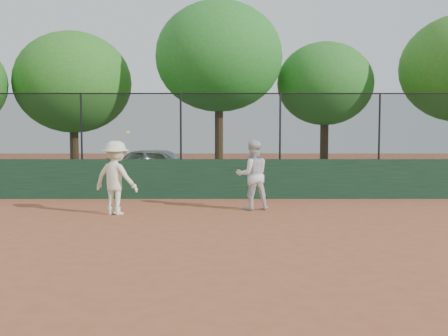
{
  "coord_description": "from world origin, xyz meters",
  "views": [
    {
      "loc": [
        0.79,
        -9.08,
        1.99
      ],
      "look_at": [
        0.8,
        2.2,
        1.2
      ],
      "focal_mm": 40.0,
      "sensor_mm": 36.0,
      "label": 1
    }
  ],
  "objects_px": {
    "player_main": "(116,178)",
    "tree_2": "(219,57)",
    "player_second": "(252,175)",
    "parked_car": "(160,165)",
    "tree_3": "(325,84)",
    "tree_1": "(73,83)"
  },
  "relations": [
    {
      "from": "player_second",
      "to": "player_main",
      "type": "height_order",
      "value": "player_main"
    },
    {
      "from": "player_main",
      "to": "tree_1",
      "type": "xyz_separation_m",
      "value": [
        -3.7,
        9.04,
        3.21
      ]
    },
    {
      "from": "parked_car",
      "to": "tree_2",
      "type": "height_order",
      "value": "tree_2"
    },
    {
      "from": "player_main",
      "to": "tree_2",
      "type": "bearing_deg",
      "value": 74.07
    },
    {
      "from": "tree_1",
      "to": "tree_2",
      "type": "xyz_separation_m",
      "value": [
        6.14,
        -0.48,
        1.0
      ]
    },
    {
      "from": "player_second",
      "to": "tree_3",
      "type": "xyz_separation_m",
      "value": [
        3.65,
        8.89,
        3.21
      ]
    },
    {
      "from": "tree_3",
      "to": "player_main",
      "type": "bearing_deg",
      "value": -126.02
    },
    {
      "from": "tree_1",
      "to": "tree_3",
      "type": "height_order",
      "value": "tree_1"
    },
    {
      "from": "player_second",
      "to": "tree_2",
      "type": "distance_m",
      "value": 8.89
    },
    {
      "from": "parked_car",
      "to": "tree_3",
      "type": "distance_m",
      "value": 7.98
    },
    {
      "from": "player_second",
      "to": "tree_3",
      "type": "relative_size",
      "value": 0.31
    },
    {
      "from": "tree_1",
      "to": "tree_2",
      "type": "distance_m",
      "value": 6.24
    },
    {
      "from": "parked_car",
      "to": "tree_1",
      "type": "xyz_separation_m",
      "value": [
        -3.82,
        1.45,
        3.4
      ]
    },
    {
      "from": "player_main",
      "to": "tree_3",
      "type": "xyz_separation_m",
      "value": [
        7.03,
        9.67,
        3.21
      ]
    },
    {
      "from": "tree_2",
      "to": "player_main",
      "type": "bearing_deg",
      "value": -105.93
    },
    {
      "from": "tree_3",
      "to": "tree_2",
      "type": "bearing_deg",
      "value": -166.4
    },
    {
      "from": "parked_car",
      "to": "tree_2",
      "type": "relative_size",
      "value": 0.57
    },
    {
      "from": "parked_car",
      "to": "tree_1",
      "type": "distance_m",
      "value": 5.31
    },
    {
      "from": "player_main",
      "to": "tree_2",
      "type": "relative_size",
      "value": 0.28
    },
    {
      "from": "parked_car",
      "to": "tree_2",
      "type": "xyz_separation_m",
      "value": [
        2.32,
        0.97,
        4.39
      ]
    },
    {
      "from": "player_second",
      "to": "player_main",
      "type": "xyz_separation_m",
      "value": [
        -3.38,
        -0.78,
        -0.0
      ]
    },
    {
      "from": "parked_car",
      "to": "tree_3",
      "type": "xyz_separation_m",
      "value": [
        6.91,
        2.09,
        3.4
      ]
    }
  ]
}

